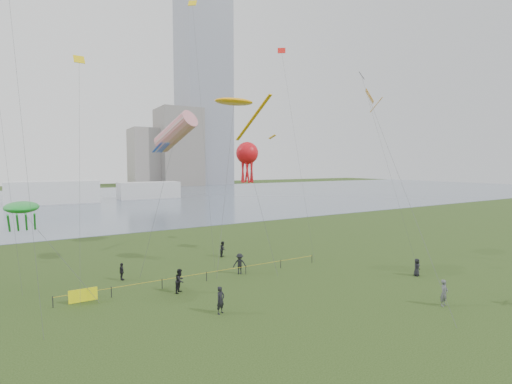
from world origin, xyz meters
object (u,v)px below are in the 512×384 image
fence (136,286)px  kite_flyer (444,293)px  kite_octopus (247,154)px  kite_stingray (235,102)px

fence → kite_flyer: size_ratio=12.41×
fence → kite_octopus: (11.27, 1.74, 10.83)m
fence → kite_octopus: 15.73m
kite_octopus → kite_flyer: bearing=-76.0°
fence → kite_stingray: bearing=31.5°
kite_flyer → kite_stingray: (-5.49, 22.41, 16.46)m
fence → kite_stingray: (13.24, 8.11, 16.87)m
fence → kite_flyer: kite_flyer is taller
kite_flyer → kite_stingray: 28.34m
fence → kite_stingray: kite_stingray is taller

